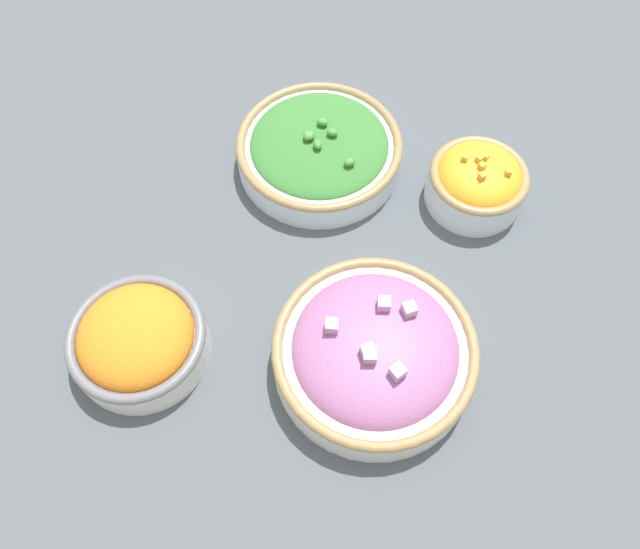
# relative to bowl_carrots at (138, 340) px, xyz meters

# --- Properties ---
(ground_plane) EXTENTS (3.00, 3.00, 0.00)m
(ground_plane) POSITION_rel_bowl_carrots_xyz_m (0.18, -0.10, -0.03)
(ground_plane) COLOR #4C5156
(bowl_carrots) EXTENTS (0.15, 0.15, 0.07)m
(bowl_carrots) POSITION_rel_bowl_carrots_xyz_m (0.00, 0.00, 0.00)
(bowl_carrots) COLOR silver
(bowl_carrots) RESTS_ON ground_plane
(bowl_broccoli) EXTENTS (0.21, 0.21, 0.06)m
(bowl_broccoli) POSITION_rel_bowl_carrots_xyz_m (0.33, 0.01, -0.00)
(bowl_broccoli) COLOR silver
(bowl_broccoli) RESTS_ON ground_plane
(bowl_red_onion) EXTENTS (0.22, 0.22, 0.08)m
(bowl_red_onion) POSITION_rel_bowl_carrots_xyz_m (0.14, -0.21, 0.00)
(bowl_red_onion) COLOR silver
(bowl_red_onion) RESTS_ON ground_plane
(bowl_squash) EXTENTS (0.12, 0.12, 0.08)m
(bowl_squash) POSITION_rel_bowl_carrots_xyz_m (0.40, -0.18, 0.00)
(bowl_squash) COLOR silver
(bowl_squash) RESTS_ON ground_plane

